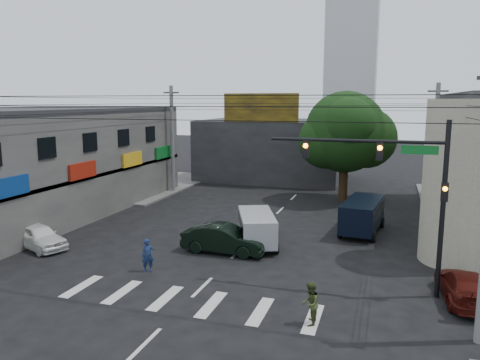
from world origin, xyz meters
The scene contains 18 objects.
ground centered at (0.00, 0.00, 0.00)m, with size 160.00×160.00×0.00m, color black.
sidewalk_far_left centered at (-18.00, 18.00, 0.07)m, with size 16.00×16.00×0.15m, color #514F4C.
building_left centered at (-18.00, 6.00, 3.50)m, with size 14.00×24.00×7.00m, color #44413F.
corner_column centered at (11.00, 4.00, 4.00)m, with size 4.00×4.00×8.00m, color gray.
building_far centered at (-4.00, 26.00, 3.00)m, with size 14.00×10.00×6.00m, color #232326.
billboard centered at (-4.00, 21.10, 7.30)m, with size 7.00×0.30×2.60m, color olive.
tower_distant centered at (0.00, 70.00, 22.00)m, with size 9.00×9.00×44.00m, color silver.
street_tree centered at (4.00, 17.00, 5.47)m, with size 6.40×6.40×8.70m.
traffic_gantry centered at (7.82, -1.00, 4.83)m, with size 7.10×0.35×7.20m.
utility_pole_far_left centered at (-10.50, 16.00, 4.60)m, with size 0.32×0.32×9.20m, color #59595B.
utility_pole_far_right centered at (10.50, 16.00, 4.60)m, with size 0.32×0.32×9.20m, color #59595B.
dark_sedan centered at (-0.64, 1.71, 0.74)m, with size 4.55×1.71×1.49m, color black.
white_compact centered at (-10.50, -0.68, 0.67)m, with size 4.21×2.85×1.33m, color white.
maroon_sedan centered at (10.50, -1.08, 0.61)m, with size 2.06×4.35×1.23m, color #440E09.
silver_minivan centered at (0.64, 3.36, 0.91)m, with size 3.20×4.58×1.82m, color #B4B7BD, non-canonical shape.
navy_van centered at (6.03, 7.83, 1.00)m, with size 2.47×5.21×2.01m, color black, non-canonical shape.
traffic_officer centered at (-3.14, -2.00, 0.78)m, with size 0.68×0.63×1.56m, color #16254D.
pedestrian_olive centered at (4.95, -4.97, 0.79)m, with size 0.62×0.79×1.58m, color #38441F.
Camera 1 is at (7.33, -20.63, 7.90)m, focal length 35.00 mm.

